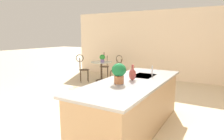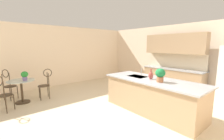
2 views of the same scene
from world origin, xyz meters
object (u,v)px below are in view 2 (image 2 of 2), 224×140
Objects in this scene: bistro_table at (22,89)px; chair_toward_desk at (45,82)px; chair_near_window at (8,83)px; potted_plant_on_table at (25,75)px; potted_plant_counter_near at (160,74)px; vase_on_counter at (151,75)px; chair_by_island at (3,92)px.

bistro_table is 0.73m from chair_toward_desk.
chair_near_window is 0.89m from potted_plant_on_table.
chair_toward_desk is 3.82m from potted_plant_counter_near.
vase_on_counter is (2.95, 1.93, 0.46)m from chair_toward_desk.
chair_by_island is 4.09m from vase_on_counter.
chair_toward_desk reaches higher than bistro_table.
chair_near_window is at bearing -144.80° from potted_plant_counter_near.
bistro_table is at bearing -131.55° from potted_plant_on_table.
chair_near_window is 3.62× the size of vase_on_counter.
chair_near_window is at bearing 167.50° from chair_by_island.
chair_toward_desk is at bearing 54.58° from chair_near_window.
vase_on_counter is at bearing 40.93° from potted_plant_on_table.
chair_toward_desk is at bearing 84.42° from bistro_table.
potted_plant_counter_near is at bearing 37.11° from bistro_table.
potted_plant_counter_near is at bearing 35.20° from chair_near_window.
vase_on_counter is (2.54, 3.17, 0.46)m from chair_by_island.
bistro_table is at bearing -142.89° from potted_plant_counter_near.
chair_by_island is at bearing -133.19° from potted_plant_counter_near.
bistro_table is at bearing -95.58° from chair_toward_desk.
potted_plant_on_table is at bearing -87.88° from chair_toward_desk.
vase_on_counter is (2.93, 2.54, 0.12)m from potted_plant_on_table.
potted_plant_counter_near is 0.37m from vase_on_counter.
chair_near_window is 1.22m from chair_toward_desk.
chair_near_window is 4.94m from potted_plant_counter_near.
chair_by_island is 1.00× the size of chair_toward_desk.
potted_plant_counter_near is (4.01, 2.83, 0.55)m from chair_near_window.
vase_on_counter reaches higher than chair_toward_desk.
vase_on_counter reaches higher than potted_plant_on_table.
chair_near_window is 1.00× the size of chair_by_island.
chair_near_window is 4.71m from vase_on_counter.
chair_by_island is 4.26m from potted_plant_counter_near.
chair_toward_desk is (-0.41, 1.24, 0.00)m from chair_by_island.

